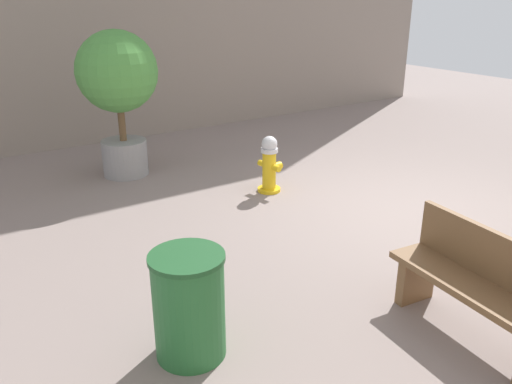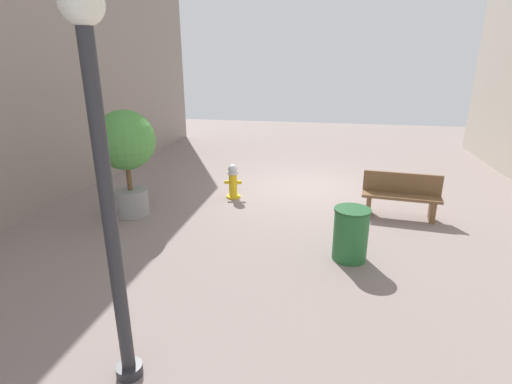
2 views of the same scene
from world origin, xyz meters
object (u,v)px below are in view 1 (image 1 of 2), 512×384
Objects in this scene: fire_hydrant at (270,164)px; planter_tree at (118,84)px; trash_bin at (189,305)px; bench_near at (480,285)px.

fire_hydrant is 0.37× the size of planter_tree.
planter_tree is 4.87m from trash_bin.
trash_bin reaches higher than fire_hydrant.
bench_near reaches higher than fire_hydrant.
planter_tree is at bearing 38.45° from fire_hydrant.
fire_hydrant is 3.88m from bench_near.
bench_near is at bearing -117.69° from trash_bin.
bench_near reaches higher than trash_bin.
bench_near is (-3.84, 0.52, 0.07)m from fire_hydrant.
bench_near is 1.81× the size of trash_bin.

